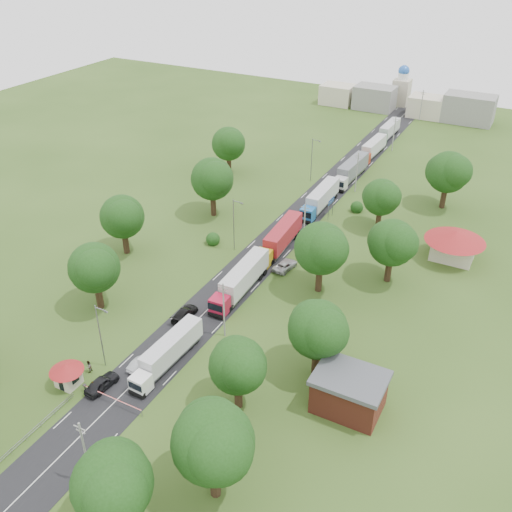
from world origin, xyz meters
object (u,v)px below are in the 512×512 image
Objects in this scene: truck_0 at (168,352)px; pedestrian_near at (93,387)px; boom_barrier at (104,395)px; car_lane_mid at (141,363)px; info_sign at (331,204)px; guard_booth at (67,372)px; car_lane_front at (102,383)px.

truck_0 is 10.34m from pedestrian_near.
boom_barrier is at bearing -109.46° from truck_0.
car_lane_mid is at bearing 24.03° from pedestrian_near.
truck_0 is at bearing -138.17° from car_lane_mid.
car_lane_mid is at bearing -96.67° from info_sign.
boom_barrier is 2.20m from pedestrian_near.
guard_booth is at bearing -134.60° from truck_0.
truck_0 is 8.55× the size of pedestrian_near.
guard_booth is 4.65m from car_lane_front.
guard_booth reaches higher than boom_barrier.
info_sign is at bearing 78.32° from guard_booth.
truck_0 is 3.88m from car_lane_mid.
car_lane_mid is at bearing -105.51° from car_lane_front.
info_sign reaches higher than boom_barrier.
car_lane_mid is (-2.90, -2.21, -1.31)m from truck_0.
guard_booth is 0.90× the size of car_lane_front.
guard_booth is 1.03× the size of car_lane_mid.
car_lane_mid is 2.66× the size of pedestrian_near.
boom_barrier is at bearing -58.12° from pedestrian_near.
guard_booth is 0.32× the size of truck_0.
info_sign reaches higher than car_lane_front.
boom_barrier is 9.85m from truck_0.
pedestrian_near is at bearing -98.32° from info_sign.
pedestrian_near reaches higher than boom_barrier.
info_sign reaches higher than guard_booth.
guard_booth is 9.48m from car_lane_mid.
info_sign is (12.40, 60.00, 0.84)m from guard_booth.
boom_barrier is at bearing -96.24° from info_sign.
car_lane_front reaches higher than pedestrian_near.
truck_0 reaches higher than car_lane_mid.
info_sign is (6.56, 60.00, 2.11)m from boom_barrier.
guard_booth is (-5.84, -0.00, 1.27)m from boom_barrier.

